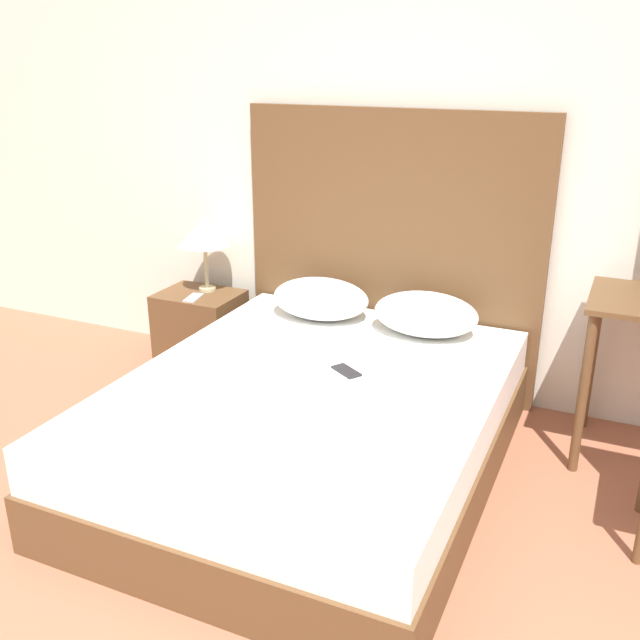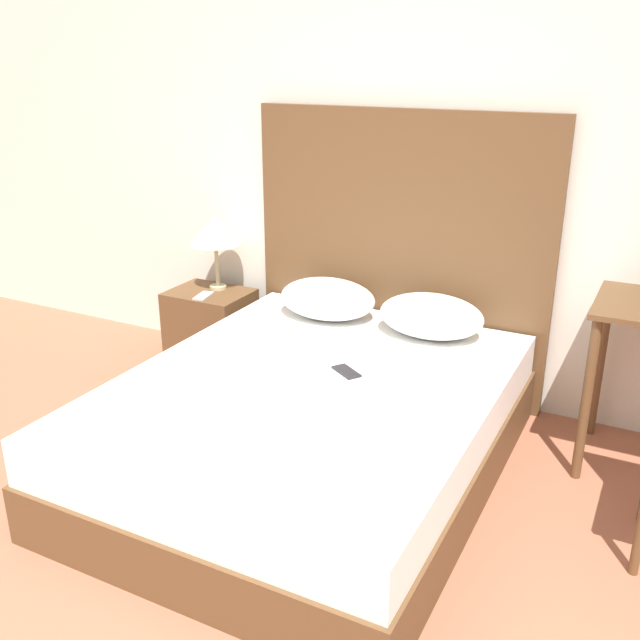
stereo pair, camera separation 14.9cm
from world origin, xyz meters
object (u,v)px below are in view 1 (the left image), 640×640
object	(u,v)px
bed	(311,427)
phone_on_bed	(346,371)
phone_on_nightstand	(194,298)
nightstand	(201,329)
table_lamp	(204,232)

from	to	relation	value
bed	phone_on_bed	world-z (taller)	phone_on_bed
phone_on_nightstand	bed	bearing A→B (deg)	-33.21
bed	nightstand	world-z (taller)	nightstand
phone_on_bed	nightstand	distance (m)	1.40
phone_on_bed	nightstand	bearing A→B (deg)	151.81
bed	phone_on_bed	bearing A→B (deg)	53.80
phone_on_bed	nightstand	size ratio (longest dim) A/B	0.35
table_lamp	phone_on_nightstand	bearing A→B (deg)	-86.17
phone_on_bed	table_lamp	distance (m)	1.45
nightstand	phone_on_nightstand	bearing A→B (deg)	-73.78
phone_on_bed	phone_on_nightstand	distance (m)	1.32
nightstand	phone_on_nightstand	world-z (taller)	phone_on_nightstand
bed	table_lamp	size ratio (longest dim) A/B	4.45
nightstand	table_lamp	xyz separation A→B (m)	(0.02, 0.07, 0.59)
phone_on_bed	nightstand	world-z (taller)	phone_on_bed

